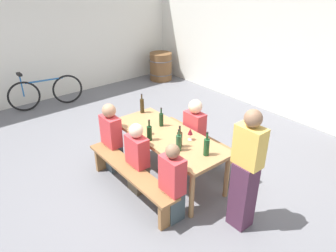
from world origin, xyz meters
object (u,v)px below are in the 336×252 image
object	(u,v)px
seated_guest_near_0	(112,139)
wine_barrel	(161,66)
wine_bottle_1	(161,119)
wine_glass_1	(150,128)
wine_bottle_4	(142,106)
seated_guest_near_2	(172,185)
wine_bottle_2	(180,139)
bench_near	(130,174)
bench_far	(200,143)
wine_glass_0	(190,132)
wine_bottle_5	(149,133)
wine_bottle_3	(179,142)
wine_bottle_0	(206,147)
seated_guest_far_0	(194,134)
tasting_table	(168,140)
standing_host	(246,173)
seated_guest_near_1	(138,160)
parked_bicycle_0	(46,92)

from	to	relation	value
seated_guest_near_0	wine_barrel	bearing A→B (deg)	42.06
wine_bottle_1	wine_glass_1	distance (m)	0.32
wine_bottle_4	seated_guest_near_2	bearing A→B (deg)	-23.25
seated_guest_near_2	wine_bottle_2	bearing A→B (deg)	40.64
bench_near	wine_glass_1	world-z (taller)	wine_glass_1
bench_far	wine_glass_1	xyz separation A→B (m)	(-0.20, -0.89, 0.50)
bench_far	wine_glass_0	distance (m)	0.82
wine_bottle_5	wine_bottle_3	bearing A→B (deg)	16.01
wine_bottle_5	wine_glass_1	xyz separation A→B (m)	(-0.14, 0.11, -0.02)
wine_glass_0	seated_guest_near_0	world-z (taller)	seated_guest_near_0
seated_guest_near_0	wine_bottle_3	bearing A→B (deg)	-71.87
wine_bottle_0	wine_bottle_2	xyz separation A→B (m)	(-0.38, -0.14, -0.01)
wine_bottle_2	seated_guest_far_0	size ratio (longest dim) A/B	0.28
tasting_table	seated_guest_near_0	xyz separation A→B (m)	(-0.75, -0.55, -0.11)
wine_bottle_3	wine_glass_0	bearing A→B (deg)	109.39
bench_far	wine_bottle_2	distance (m)	1.01
wine_bottle_5	wine_barrel	distance (m)	4.91
wine_bottle_0	standing_host	bearing A→B (deg)	2.29
seated_guest_near_1	standing_host	world-z (taller)	standing_host
wine_bottle_2	seated_guest_near_0	size ratio (longest dim) A/B	0.28
seated_guest_near_1	seated_guest_near_2	distance (m)	0.78
tasting_table	wine_glass_0	bearing A→B (deg)	26.03
wine_bottle_2	bench_near	bearing A→B (deg)	-121.06
wine_bottle_1	wine_bottle_4	bearing A→B (deg)	174.82
standing_host	parked_bicycle_0	world-z (taller)	standing_host
tasting_table	wine_bottle_2	bearing A→B (deg)	-14.08
seated_guest_near_1	standing_host	bearing A→B (deg)	-66.29
standing_host	wine_bottle_2	bearing A→B (deg)	8.99
tasting_table	wine_bottle_1	world-z (taller)	wine_bottle_1
tasting_table	wine_bottle_4	xyz separation A→B (m)	(-0.90, 0.16, 0.21)
parked_bicycle_0	wine_barrel	bearing A→B (deg)	8.35
wine_bottle_2	wine_bottle_4	distance (m)	1.29
wine_bottle_1	seated_guest_near_2	size ratio (longest dim) A/B	0.27
wine_bottle_1	seated_guest_near_1	distance (m)	0.79
wine_bottle_1	parked_bicycle_0	world-z (taller)	wine_bottle_1
wine_glass_1	wine_bottle_0	bearing A→B (deg)	14.20
wine_glass_1	wine_barrel	distance (m)	4.73
wine_bottle_1	bench_near	bearing A→B (deg)	-69.68
wine_bottle_4	seated_guest_near_2	size ratio (longest dim) A/B	0.30
wine_bottle_5	wine_glass_0	xyz separation A→B (m)	(0.37, 0.46, 0.01)
bench_far	wine_bottle_2	size ratio (longest dim) A/B	5.74
seated_guest_near_1	standing_host	distance (m)	1.56
standing_host	wine_bottle_4	bearing A→B (deg)	-2.30
seated_guest_near_2	parked_bicycle_0	size ratio (longest dim) A/B	0.68
wine_bottle_1	seated_guest_near_1	size ratio (longest dim) A/B	0.28
seated_guest_far_0	standing_host	distance (m)	1.49
wine_bottle_3	seated_guest_near_2	distance (m)	0.61
seated_guest_near_0	seated_guest_near_1	world-z (taller)	seated_guest_near_0
bench_far	seated_guest_far_0	world-z (taller)	seated_guest_far_0
seated_guest_near_1	wine_bottle_2	bearing A→B (deg)	-40.14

